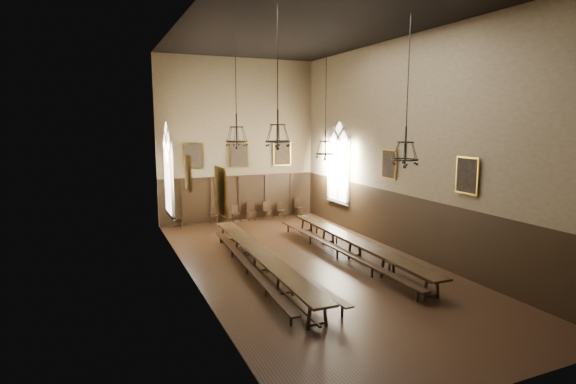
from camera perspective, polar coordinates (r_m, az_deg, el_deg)
floor at (r=17.83m, az=2.61°, el=-9.23°), size 9.00×18.00×0.02m
ceiling at (r=17.29m, az=2.83°, el=20.49°), size 9.00×18.00×0.02m
wall_back at (r=25.36m, az=-6.32°, el=6.53°), size 9.00×0.02×9.00m
wall_front at (r=9.75m, az=26.68°, el=1.80°), size 9.00×0.02×9.00m
wall_left at (r=15.53m, az=-12.47°, el=4.86°), size 0.02×18.00×9.00m
wall_right at (r=19.38m, az=14.84°, el=5.55°), size 0.02×18.00×9.00m
wainscot_panelling at (r=17.47m, az=2.63°, el=-5.30°), size 9.00×18.00×2.50m
table_left at (r=16.71m, az=-3.52°, el=-8.97°), size 0.97×10.62×0.83m
table_right at (r=18.66m, az=8.45°, el=-7.16°), size 0.90×10.37×0.81m
bench_left_outer at (r=16.74m, az=-5.26°, el=-9.43°), size 0.76×9.82×0.44m
bench_left_inner at (r=17.11m, az=-1.57°, el=-8.98°), size 0.78×9.92×0.45m
bench_right_inner at (r=18.55m, az=6.29°, el=-7.53°), size 0.51×10.57×0.48m
bench_right_outer at (r=19.06m, az=9.18°, el=-7.28°), size 0.45×9.02×0.41m
chair_0 at (r=24.64m, az=-13.78°, el=-3.67°), size 0.50×0.50×0.91m
chair_2 at (r=25.01m, az=-9.37°, el=-3.35°), size 0.48×0.48×0.90m
chair_3 at (r=25.27m, az=-6.64°, el=-3.15°), size 0.46×0.46×0.92m
chair_4 at (r=25.62m, az=-4.70°, el=-2.87°), size 0.49×0.49×1.04m
chair_5 at (r=25.94m, az=-2.60°, el=-2.74°), size 0.49×0.49×0.98m
chair_6 at (r=26.23m, az=-0.86°, el=-2.69°), size 0.41×0.41×0.86m
chair_7 at (r=26.69m, az=1.41°, el=-2.37°), size 0.54×0.54×1.03m
chandelier_back_left at (r=18.38m, az=-6.53°, el=7.26°), size 0.91×0.91×4.41m
chandelier_back_right at (r=20.66m, az=4.76°, el=5.72°), size 0.90×0.90×5.08m
chandelier_front_left at (r=14.06m, az=-1.29°, el=7.62°), size 0.80×0.80×4.21m
chandelier_front_right at (r=15.69m, az=14.67°, el=5.12°), size 0.90×0.90×4.88m
portrait_back_0 at (r=24.64m, az=-12.01°, el=4.45°), size 1.10×0.12×1.40m
portrait_back_1 at (r=25.28m, az=-6.21°, el=4.70°), size 1.10×0.12×1.40m
portrait_back_2 at (r=26.17m, az=-0.74°, el=4.90°), size 1.10×0.12×1.40m
portrait_left_0 at (r=16.60m, az=-12.60°, el=2.34°), size 0.12×1.00×1.30m
portrait_left_1 at (r=12.25m, az=-8.60°, el=0.16°), size 0.12×1.00×1.30m
portrait_right_0 at (r=20.15m, az=12.70°, el=3.47°), size 0.12×1.00×1.30m
portrait_right_1 at (r=16.75m, az=21.78°, el=1.97°), size 0.12×1.00×1.30m
window_right at (r=23.97m, az=6.44°, el=3.75°), size 0.20×2.20×4.60m
window_left at (r=21.04m, az=-15.03°, el=2.78°), size 0.20×2.20×4.60m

